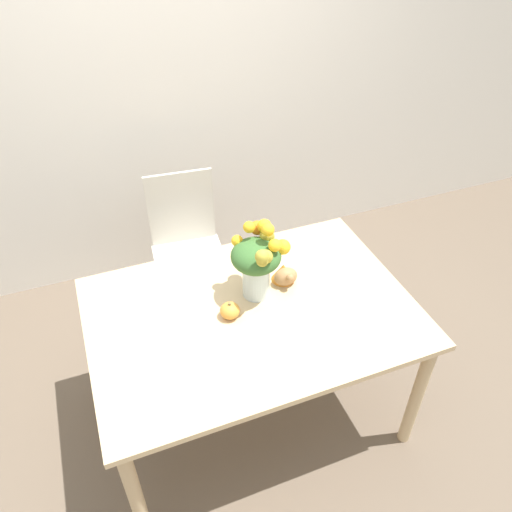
# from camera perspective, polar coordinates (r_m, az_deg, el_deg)

# --- Properties ---
(ground_plane) EXTENTS (12.00, 12.00, 0.00)m
(ground_plane) POSITION_cam_1_polar(r_m,az_deg,el_deg) (2.87, -0.39, -16.99)
(ground_plane) COLOR brown
(wall_back) EXTENTS (8.00, 0.06, 2.70)m
(wall_back) POSITION_cam_1_polar(r_m,az_deg,el_deg) (3.21, -10.63, 19.75)
(wall_back) COLOR white
(wall_back) RESTS_ON ground_plane
(dining_table) EXTENTS (1.46, 1.02, 0.76)m
(dining_table) POSITION_cam_1_polar(r_m,az_deg,el_deg) (2.34, -0.46, -7.72)
(dining_table) COLOR #D1B284
(dining_table) RESTS_ON ground_plane
(flower_vase) EXTENTS (0.27, 0.29, 0.39)m
(flower_vase) POSITION_cam_1_polar(r_m,az_deg,el_deg) (2.23, 0.19, -0.52)
(flower_vase) COLOR silver
(flower_vase) RESTS_ON dining_table
(pumpkin) EXTENTS (0.09, 0.09, 0.08)m
(pumpkin) POSITION_cam_1_polar(r_m,az_deg,el_deg) (2.23, -2.97, -6.30)
(pumpkin) COLOR gold
(pumpkin) RESTS_ON dining_table
(turkey_figurine) EXTENTS (0.11, 0.15, 0.09)m
(turkey_figurine) POSITION_cam_1_polar(r_m,az_deg,el_deg) (2.39, 3.25, -2.07)
(turkey_figurine) COLOR #A87A4C
(turkey_figurine) RESTS_ON dining_table
(dining_chair_near_window) EXTENTS (0.46, 0.46, 0.95)m
(dining_chair_near_window) POSITION_cam_1_polar(r_m,az_deg,el_deg) (3.08, -7.81, 0.83)
(dining_chair_near_window) COLOR silver
(dining_chair_near_window) RESTS_ON ground_plane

